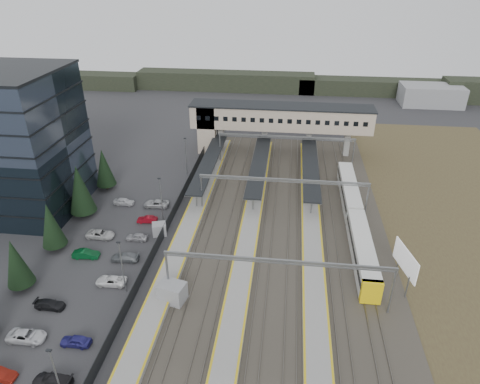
# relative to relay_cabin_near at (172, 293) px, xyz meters

# --- Properties ---
(ground) EXTENTS (220.00, 220.00, 0.00)m
(ground) POSITION_rel_relay_cabin_near_xyz_m (1.31, 9.02, -1.39)
(ground) COLOR #2B2B2D
(ground) RESTS_ON ground
(conifer_row) EXTENTS (4.42, 49.82, 9.50)m
(conifer_row) POSITION_rel_relay_cabin_near_xyz_m (-20.69, 5.15, 3.45)
(conifer_row) COLOR black
(conifer_row) RESTS_ON ground
(car_park) EXTENTS (10.59, 44.66, 1.29)m
(car_park) POSITION_rel_relay_cabin_near_xyz_m (-11.96, 1.73, -0.78)
(car_park) COLOR silver
(car_park) RESTS_ON ground
(lampposts) EXTENTS (0.50, 53.25, 8.07)m
(lampposts) POSITION_rel_relay_cabin_near_xyz_m (-6.69, 10.27, 2.95)
(lampposts) COLOR slate
(lampposts) RESTS_ON ground
(fence) EXTENTS (0.08, 90.00, 2.00)m
(fence) POSITION_rel_relay_cabin_near_xyz_m (-5.19, 14.02, -0.39)
(fence) COLOR #26282B
(fence) RESTS_ON ground
(relay_cabin_near) EXTENTS (3.83, 3.19, 2.78)m
(relay_cabin_near) POSITION_rel_relay_cabin_near_xyz_m (0.00, 0.00, 0.00)
(relay_cabin_near) COLOR gray
(relay_cabin_near) RESTS_ON ground
(relay_cabin_far) EXTENTS (2.62, 2.39, 1.99)m
(relay_cabin_far) POSITION_rel_relay_cabin_near_xyz_m (-6.08, 14.86, -0.39)
(relay_cabin_far) COLOR gray
(relay_cabin_far) RESTS_ON ground
(rail_corridor) EXTENTS (34.00, 90.00, 0.92)m
(rail_corridor) POSITION_rel_relay_cabin_near_xyz_m (10.65, 14.02, -1.10)
(rail_corridor) COLOR #3A342D
(rail_corridor) RESTS_ON ground
(canopies) EXTENTS (23.10, 30.00, 3.28)m
(canopies) POSITION_rel_relay_cabin_near_xyz_m (8.31, 36.02, 2.53)
(canopies) COLOR black
(canopies) RESTS_ON ground
(footbridge) EXTENTS (40.40, 6.40, 11.20)m
(footbridge) POSITION_rel_relay_cabin_near_xyz_m (9.01, 51.02, 6.54)
(footbridge) COLOR tan
(footbridge) RESTS_ON ground
(gantries) EXTENTS (28.40, 62.28, 7.17)m
(gantries) POSITION_rel_relay_cabin_near_xyz_m (13.31, 12.02, 4.61)
(gantries) COLOR slate
(gantries) RESTS_ON ground
(train) EXTENTS (2.66, 36.91, 3.34)m
(train) POSITION_rel_relay_cabin_near_xyz_m (25.31, 20.41, 0.51)
(train) COLOR silver
(train) RESTS_ON ground
(billboard) EXTENTS (1.61, 6.42, 5.68)m
(billboard) POSITION_rel_relay_cabin_near_xyz_m (30.11, 6.96, 2.46)
(billboard) COLOR slate
(billboard) RESTS_ON ground
(treeline_far) EXTENTS (170.00, 19.00, 7.00)m
(treeline_far) POSITION_rel_relay_cabin_near_xyz_m (25.12, 101.29, 1.56)
(treeline_far) COLOR black
(treeline_far) RESTS_ON ground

